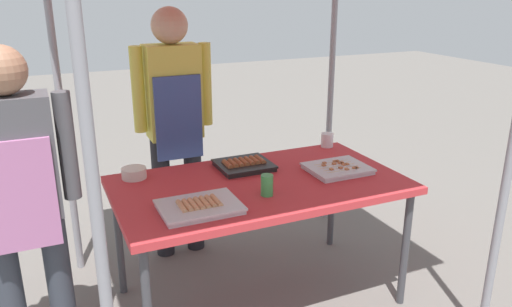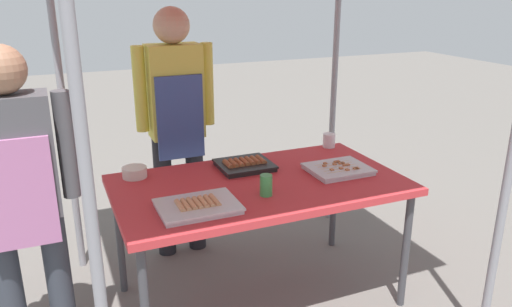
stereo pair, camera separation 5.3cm
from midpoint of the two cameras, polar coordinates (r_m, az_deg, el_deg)
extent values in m
plane|color=#66605B|center=(3.17, 0.86, -15.90)|extent=(18.00, 18.00, 0.00)
cube|color=#C63338|center=(2.82, 0.93, -3.58)|extent=(1.60, 0.90, 0.04)
cylinder|color=#3F3F44|center=(3.05, 17.06, -10.47)|extent=(0.04, 0.04, 0.71)
cylinder|color=#3F3F44|center=(3.14, -14.71, -9.31)|extent=(0.04, 0.04, 0.71)
cylinder|color=#3F3F44|center=(3.61, 9.21, -5.17)|extent=(0.04, 0.04, 0.71)
cylinder|color=gray|center=(1.75, -17.29, -7.30)|extent=(0.04, 0.04, 2.11)
cylinder|color=gray|center=(3.27, -20.46, 4.33)|extent=(0.04, 0.04, 2.11)
cylinder|color=gray|center=(3.84, 9.20, 7.23)|extent=(0.04, 0.04, 2.11)
cube|color=silver|center=(2.48, -5.99, -6.12)|extent=(0.38, 0.28, 0.02)
cube|color=silver|center=(2.48, -6.00, -5.79)|extent=(0.39, 0.29, 0.01)
cylinder|color=tan|center=(2.45, -7.97, -5.94)|extent=(0.03, 0.13, 0.03)
cylinder|color=tan|center=(2.46, -7.31, -5.84)|extent=(0.03, 0.13, 0.03)
cylinder|color=tan|center=(2.47, -6.66, -5.74)|extent=(0.03, 0.13, 0.03)
cylinder|color=tan|center=(2.47, -6.00, -5.63)|extent=(0.03, 0.13, 0.03)
cylinder|color=tan|center=(2.48, -5.35, -5.53)|extent=(0.03, 0.13, 0.03)
cylinder|color=tan|center=(2.49, -4.71, -5.43)|extent=(0.03, 0.13, 0.03)
cylinder|color=tan|center=(2.50, -4.07, -5.33)|extent=(0.03, 0.13, 0.03)
cube|color=silver|center=(3.00, 9.77, -1.88)|extent=(0.34, 0.28, 0.02)
cube|color=silver|center=(2.99, 9.79, -1.59)|extent=(0.35, 0.29, 0.01)
cylinder|color=tan|center=(2.93, 10.54, -1.96)|extent=(0.23, 0.01, 0.01)
cube|color=#B7663D|center=(2.94, 10.79, -1.92)|extent=(0.02, 0.02, 0.02)
cube|color=#B7663D|center=(2.98, 11.85, -1.74)|extent=(0.02, 0.02, 0.02)
cube|color=#B7663D|center=(2.97, 11.64, -1.77)|extent=(0.02, 0.02, 0.02)
cylinder|color=tan|center=(2.96, 10.16, -1.74)|extent=(0.23, 0.01, 0.01)
cube|color=#B7663D|center=(2.93, 9.09, -1.92)|extent=(0.02, 0.02, 0.02)
cube|color=#B7663D|center=(2.96, 10.10, -1.75)|extent=(0.02, 0.02, 0.02)
cylinder|color=tan|center=(2.99, 9.79, -1.52)|extent=(0.23, 0.01, 0.01)
cube|color=#B7663D|center=(3.02, 10.84, -1.35)|extent=(0.02, 0.02, 0.02)
cube|color=#B7663D|center=(3.01, 10.47, -1.41)|extent=(0.02, 0.02, 0.02)
cylinder|color=tan|center=(3.02, 9.43, -1.30)|extent=(0.23, 0.01, 0.01)
cube|color=#B7663D|center=(2.98, 8.26, -1.49)|extent=(0.02, 0.02, 0.02)
cube|color=#B7663D|center=(3.04, 10.27, -1.17)|extent=(0.02, 0.02, 0.02)
cube|color=#B7663D|center=(3.02, 9.41, -1.31)|extent=(0.02, 0.02, 0.02)
cube|color=#B7663D|center=(3.04, 10.04, -1.21)|extent=(0.02, 0.02, 0.02)
cylinder|color=tan|center=(3.05, 9.07, -1.09)|extent=(0.23, 0.01, 0.01)
cube|color=#B7663D|center=(3.07, 9.75, -0.99)|extent=(0.02, 0.02, 0.02)
cube|color=#B7663D|center=(3.02, 8.33, -1.21)|extent=(0.02, 0.02, 0.02)
cube|color=#B7663D|center=(3.06, 9.50, -1.02)|extent=(0.02, 0.02, 0.02)
cube|color=black|center=(3.02, -0.80, -1.45)|extent=(0.31, 0.28, 0.02)
cube|color=black|center=(3.01, -0.80, -1.16)|extent=(0.32, 0.29, 0.01)
cylinder|color=#9E512D|center=(2.97, -2.68, -1.25)|extent=(0.03, 0.12, 0.03)
cylinder|color=#9E512D|center=(2.98, -2.05, -1.16)|extent=(0.03, 0.12, 0.03)
cylinder|color=#9E512D|center=(3.00, -1.42, -1.07)|extent=(0.03, 0.12, 0.03)
cylinder|color=#9E512D|center=(3.01, -0.80, -0.99)|extent=(0.03, 0.12, 0.03)
cylinder|color=#9E512D|center=(3.02, -0.18, -0.90)|extent=(0.03, 0.12, 0.03)
cylinder|color=#9E512D|center=(3.03, 0.43, -0.81)|extent=(0.03, 0.12, 0.03)
cylinder|color=#9E512D|center=(3.05, 1.03, -0.73)|extent=(0.03, 0.12, 0.03)
cylinder|color=silver|center=(2.94, -13.08, -2.08)|extent=(0.14, 0.14, 0.06)
cylinder|color=#3F994C|center=(2.61, 1.73, -3.62)|extent=(0.07, 0.07, 0.11)
cylinder|color=white|center=(3.43, 8.70, 1.47)|extent=(0.08, 0.08, 0.09)
cylinder|color=black|center=(3.49, -9.90, -4.88)|extent=(0.12, 0.12, 0.84)
cylinder|color=black|center=(3.54, -6.42, -4.37)|extent=(0.12, 0.12, 0.84)
cube|color=#D8CC4C|center=(3.29, -8.72, 6.97)|extent=(0.34, 0.20, 0.60)
cube|color=#384C8C|center=(3.22, -8.10, 4.02)|extent=(0.30, 0.02, 0.54)
cylinder|color=#D8CC4C|center=(3.24, -12.53, 7.10)|extent=(0.08, 0.08, 0.54)
cylinder|color=#D8CC4C|center=(3.35, -5.07, 7.82)|extent=(0.08, 0.08, 0.54)
sphere|color=tan|center=(3.24, -9.08, 14.14)|extent=(0.23, 0.23, 0.23)
cylinder|color=#333842|center=(2.74, -25.50, -14.11)|extent=(0.12, 0.12, 0.79)
cylinder|color=#333842|center=(2.73, -20.80, -13.58)|extent=(0.12, 0.12, 0.79)
cube|color=#4C4C51|center=(2.46, -25.12, -0.36)|extent=(0.34, 0.20, 0.56)
cube|color=#B26B9E|center=(2.40, -24.72, -4.30)|extent=(0.30, 0.02, 0.50)
cylinder|color=#4C4C51|center=(2.45, -20.11, 0.90)|extent=(0.08, 0.08, 0.50)
sphere|color=#9E7256|center=(2.37, -26.40, 8.51)|extent=(0.21, 0.21, 0.21)
camera|label=1|loc=(0.03, -89.46, 0.18)|focal=35.35mm
camera|label=2|loc=(0.03, 90.54, -0.18)|focal=35.35mm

